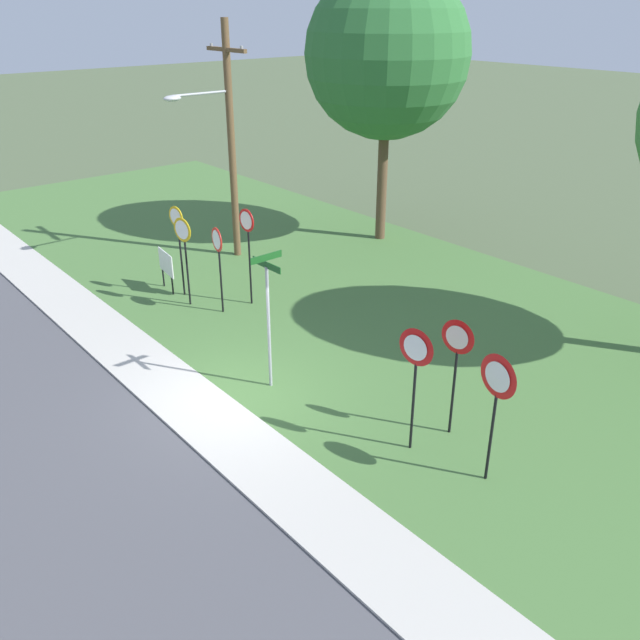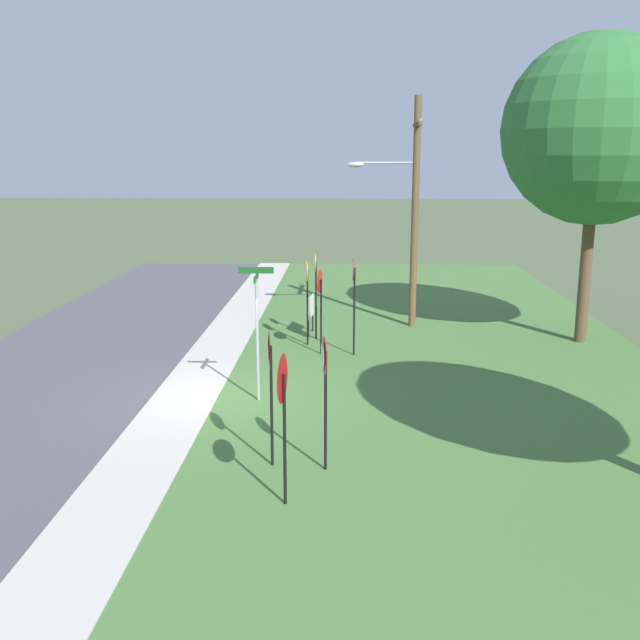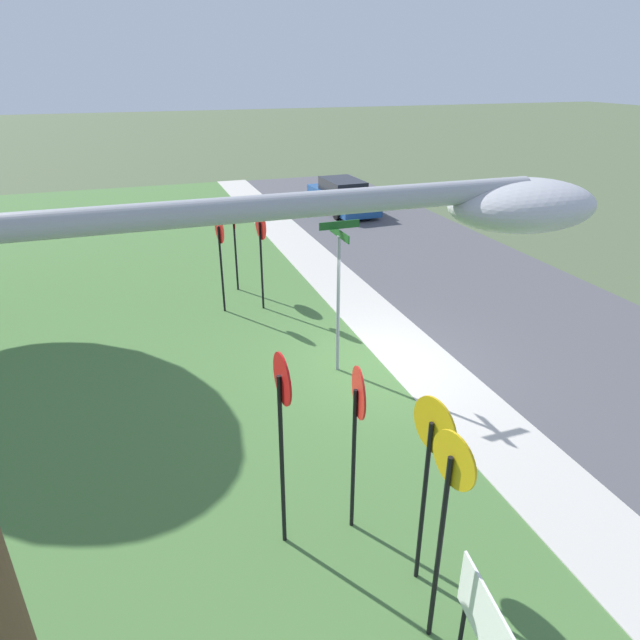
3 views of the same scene
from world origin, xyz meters
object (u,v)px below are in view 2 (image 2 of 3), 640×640
at_px(stop_sign_near_left, 306,284).
at_px(utility_pole, 410,204).
at_px(stop_sign_near_right, 354,286).
at_px(yield_sign_near_left, 282,393).
at_px(stop_sign_far_left, 315,279).
at_px(stop_sign_far_center, 320,294).
at_px(yield_sign_near_right, 269,365).
at_px(street_name_post, 257,323).
at_px(yield_sign_far_left, 324,371).
at_px(oak_tree_left, 597,131).
at_px(notice_board, 311,309).

relative_size(stop_sign_near_left, utility_pole, 0.35).
height_order(stop_sign_near_right, yield_sign_near_left, stop_sign_near_right).
bearing_deg(yield_sign_near_left, stop_sign_near_right, 179.60).
distance_m(stop_sign_far_left, yield_sign_near_left, 11.21).
xyz_separation_m(stop_sign_far_left, stop_sign_far_center, (1.79, 0.22, -0.13)).
distance_m(stop_sign_near_left, yield_sign_near_right, 8.92).
bearing_deg(stop_sign_near_left, stop_sign_near_right, 41.66).
relative_size(stop_sign_near_right, stop_sign_far_left, 1.04).
bearing_deg(street_name_post, yield_sign_near_left, 10.22).
bearing_deg(yield_sign_far_left, oak_tree_left, 132.43).
height_order(stop_sign_far_left, yield_sign_far_left, stop_sign_far_left).
bearing_deg(stop_sign_near_left, yield_sign_near_left, -9.38).
bearing_deg(yield_sign_far_left, notice_board, 174.92).
xyz_separation_m(yield_sign_near_left, notice_board, (-11.82, -0.15, -1.13)).
distance_m(stop_sign_far_center, oak_tree_left, 9.50).
relative_size(stop_sign_near_right, yield_sign_near_left, 1.09).
xyz_separation_m(yield_sign_near_left, yield_sign_near_right, (-1.55, -0.38, 0.01)).
xyz_separation_m(yield_sign_far_left, utility_pole, (-11.73, 2.44, 2.22)).
xyz_separation_m(yield_sign_near_right, street_name_post, (-3.71, -0.68, -0.08)).
height_order(stop_sign_near_left, utility_pole, utility_pole).
bearing_deg(notice_board, street_name_post, -0.31).
bearing_deg(yield_sign_near_right, yield_sign_far_left, 72.88).
xyz_separation_m(stop_sign_near_left, yield_sign_near_left, (10.47, 0.20, 0.06)).
relative_size(stop_sign_near_left, yield_sign_far_left, 1.03).
bearing_deg(yield_sign_far_left, yield_sign_near_left, -33.75).
distance_m(stop_sign_far_center, yield_sign_near_right, 7.89).
distance_m(stop_sign_far_center, yield_sign_near_left, 9.42).
bearing_deg(stop_sign_far_left, stop_sign_near_left, -26.23).
height_order(yield_sign_far_left, utility_pole, utility_pole).
xyz_separation_m(stop_sign_near_right, stop_sign_far_center, (-0.05, -0.96, -0.23)).
relative_size(stop_sign_near_right, notice_board, 2.29).
bearing_deg(stop_sign_far_left, stop_sign_near_right, 23.96).
bearing_deg(oak_tree_left, stop_sign_far_center, -77.40).
distance_m(utility_pole, notice_board, 4.80).
xyz_separation_m(stop_sign_far_center, yield_sign_near_left, (9.41, -0.25, 0.16)).
height_order(yield_sign_near_right, utility_pole, utility_pole).
distance_m(stop_sign_near_right, utility_pole, 4.69).
relative_size(stop_sign_far_left, notice_board, 2.20).
relative_size(yield_sign_near_right, oak_tree_left, 0.29).
xyz_separation_m(yield_sign_near_left, street_name_post, (-5.26, -1.06, -0.07)).
bearing_deg(utility_pole, yield_sign_near_left, -13.19).
xyz_separation_m(stop_sign_far_left, notice_board, (-0.61, -0.18, -1.11)).
distance_m(yield_sign_far_left, utility_pole, 12.19).
bearing_deg(yield_sign_near_right, yield_sign_near_left, 5.14).
height_order(yield_sign_far_left, street_name_post, street_name_post).
bearing_deg(yield_sign_near_right, stop_sign_far_left, 169.09).
distance_m(yield_sign_far_left, oak_tree_left, 13.29).
height_order(street_name_post, oak_tree_left, oak_tree_left).
xyz_separation_m(street_name_post, notice_board, (-6.56, 0.91, -1.06)).
bearing_deg(notice_board, stop_sign_far_left, 24.10).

